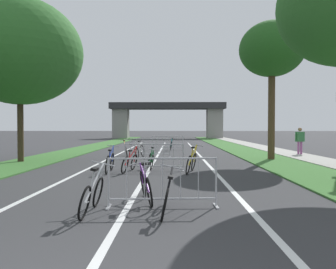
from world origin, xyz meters
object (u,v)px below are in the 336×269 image
object	(u,v)px
bicycle_black_4	(167,196)
bicycle_teal_8	(171,145)
tree_left_oak_mid	(20,52)
bicycle_white_7	(139,151)
crowd_barrier_second	(154,157)
bicycle_yellow_2	(191,162)
bicycle_silver_9	(92,195)
crowd_barrier_fourth	(168,143)
pedestrian_waiting	(300,138)
tree_right_cypress_far	(272,50)
bicycle_blue_3	(110,162)
bicycle_purple_6	(146,186)
bicycle_green_0	(151,160)
bicycle_red_1	(130,162)
crowd_barrier_nearest	(163,183)
bicycle_orange_5	(126,150)
crowd_barrier_third	(150,148)

from	to	relation	value
bicycle_black_4	bicycle_teal_8	bearing A→B (deg)	91.46
tree_left_oak_mid	bicycle_teal_8	world-z (taller)	tree_left_oak_mid
bicycle_white_7	crowd_barrier_second	bearing A→B (deg)	112.68
tree_left_oak_mid	bicycle_yellow_2	distance (m)	9.94
bicycle_teal_8	bicycle_silver_9	size ratio (longest dim) A/B	1.01
crowd_barrier_fourth	bicycle_white_7	world-z (taller)	crowd_barrier_fourth
crowd_barrier_fourth	bicycle_white_7	bearing A→B (deg)	-103.59
bicycle_teal_8	pedestrian_waiting	bearing A→B (deg)	-29.89
tree_right_cypress_far	crowd_barrier_fourth	distance (m)	10.37
bicycle_blue_3	bicycle_white_7	world-z (taller)	bicycle_white_7
bicycle_purple_6	bicycle_teal_8	xyz separation A→B (m)	(0.43, 16.04, 0.02)
bicycle_teal_8	bicycle_green_0	bearing A→B (deg)	-96.58
tree_left_oak_mid	crowd_barrier_fourth	xyz separation A→B (m)	(6.88, 8.53, -4.76)
crowd_barrier_second	bicycle_red_1	xyz separation A→B (m)	(-0.89, -0.38, -0.16)
crowd_barrier_nearest	bicycle_orange_5	size ratio (longest dim) A/B	1.42
bicycle_red_1	bicycle_white_7	world-z (taller)	bicycle_white_7
crowd_barrier_nearest	bicycle_blue_3	xyz separation A→B (m)	(-2.15, 5.13, -0.14)
tree_right_cypress_far	bicycle_teal_8	size ratio (longest dim) A/B	4.35
bicycle_teal_8	crowd_barrier_second	bearing A→B (deg)	-95.46
bicycle_yellow_2	bicycle_blue_3	world-z (taller)	bicycle_yellow_2
crowd_barrier_third	bicycle_white_7	bearing A→B (deg)	-148.21
tree_left_oak_mid	bicycle_blue_3	xyz separation A→B (m)	(4.96, -3.28, -4.90)
crowd_barrier_third	bicycle_purple_6	xyz separation A→B (m)	(0.72, -10.82, -0.16)
bicycle_orange_5	bicycle_white_7	size ratio (longest dim) A/B	0.92
pedestrian_waiting	bicycle_yellow_2	bearing A→B (deg)	38.89
bicycle_white_7	bicycle_blue_3	bearing A→B (deg)	95.84
tree_left_oak_mid	bicycle_yellow_2	bearing A→B (deg)	-22.42
bicycle_yellow_2	bicycle_black_4	bearing A→B (deg)	-84.29
bicycle_orange_5	bicycle_green_0	bearing A→B (deg)	-80.14
bicycle_teal_8	pedestrian_waiting	distance (m)	8.78
crowd_barrier_fourth	bicycle_blue_3	size ratio (longest dim) A/B	1.31
crowd_barrier_third	bicycle_yellow_2	bearing A→B (deg)	-72.01
crowd_barrier_third	bicycle_orange_5	xyz separation A→B (m)	(-1.44, 0.48, -0.15)
bicycle_green_0	bicycle_red_1	distance (m)	1.22
tree_left_oak_mid	crowd_barrier_nearest	bearing A→B (deg)	-49.75
bicycle_orange_5	crowd_barrier_second	bearing A→B (deg)	-80.40
tree_left_oak_mid	bicycle_purple_6	size ratio (longest dim) A/B	4.62
crowd_barrier_nearest	bicycle_white_7	bearing A→B (deg)	98.72
bicycle_orange_5	bicycle_teal_8	size ratio (longest dim) A/B	1.01
bicycle_red_1	bicycle_silver_9	distance (m)	5.77
bicycle_orange_5	bicycle_silver_9	xyz separation A→B (m)	(1.20, -12.28, -0.01)
crowd_barrier_second	bicycle_red_1	distance (m)	0.98
tree_right_cypress_far	bicycle_silver_9	xyz separation A→B (m)	(-6.62, -10.29, -5.27)
crowd_barrier_third	bicycle_green_0	size ratio (longest dim) A/B	1.48
crowd_barrier_second	bicycle_silver_9	distance (m)	6.21
crowd_barrier_third	bicycle_yellow_2	distance (m)	6.50
crowd_barrier_nearest	bicycle_teal_8	bearing A→B (deg)	89.90
bicycle_black_4	crowd_barrier_second	bearing A→B (deg)	97.08
tree_left_oak_mid	bicycle_purple_6	xyz separation A→B (m)	(6.71, -7.93, -4.91)
bicycle_orange_5	pedestrian_waiting	xyz separation A→B (m)	(10.35, 0.71, 0.65)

